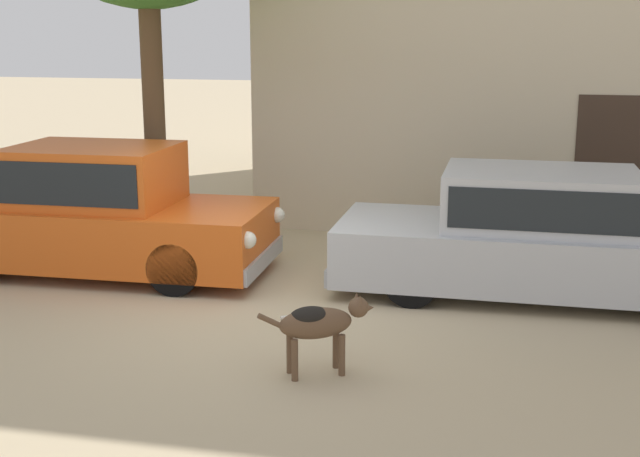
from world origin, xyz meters
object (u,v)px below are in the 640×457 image
object	(u,v)px
stray_cat	(304,320)
parked_sedan_nearest	(98,211)
parked_sedan_second	(541,234)
stray_dog_spotted	(319,322)

from	to	relation	value
stray_cat	parked_sedan_nearest	bearing A→B (deg)	-161.34
parked_sedan_second	stray_cat	distance (m)	2.96
parked_sedan_second	stray_dog_spotted	world-z (taller)	parked_sedan_second
parked_sedan_nearest	stray_dog_spotted	distance (m)	4.27
stray_dog_spotted	parked_sedan_nearest	bearing A→B (deg)	114.40
stray_dog_spotted	parked_sedan_second	bearing A→B (deg)	26.78
parked_sedan_second	stray_cat	bearing A→B (deg)	-144.51
parked_sedan_nearest	stray_cat	xyz separation A→B (m)	(2.98, -1.45, -0.69)
parked_sedan_second	parked_sedan_nearest	bearing A→B (deg)	-177.48
stray_dog_spotted	stray_cat	world-z (taller)	stray_dog_spotted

